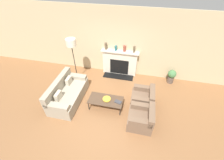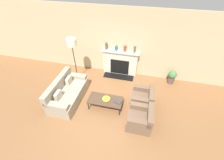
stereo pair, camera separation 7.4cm
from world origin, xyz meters
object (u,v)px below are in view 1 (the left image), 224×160
at_px(fireplace, 120,63).
at_px(couch, 67,94).
at_px(book, 118,102).
at_px(mantel_vase_center_left, 116,48).
at_px(mantel_vase_right, 134,49).
at_px(floor_lamp, 72,46).
at_px(mantel_vase_center_right, 125,48).
at_px(bowl, 107,99).
at_px(potted_plant, 171,76).
at_px(armchair_far, 143,98).
at_px(coffee_table, 106,100).
at_px(mantel_vase_left, 106,46).
at_px(armchair_near, 141,118).

height_order(fireplace, couch, fireplace).
distance_m(couch, book, 1.94).
bearing_deg(fireplace, couch, -127.62).
relative_size(mantel_vase_center_left, mantel_vase_right, 0.78).
bearing_deg(mantel_vase_center_left, fireplace, -4.28).
bearing_deg(floor_lamp, mantel_vase_center_right, 26.60).
height_order(couch, bowl, couch).
xyz_separation_m(fireplace, mantel_vase_center_right, (0.18, 0.01, 0.73)).
relative_size(bowl, potted_plant, 0.46).
height_order(book, mantel_vase_center_right, mantel_vase_center_right).
distance_m(fireplace, floor_lamp, 2.21).
xyz_separation_m(couch, mantel_vase_right, (2.18, 2.09, 0.99)).
bearing_deg(armchair_far, couch, -82.03).
bearing_deg(book, coffee_table, -165.79).
bearing_deg(coffee_table, armchair_far, 18.71).
xyz_separation_m(fireplace, mantel_vase_right, (0.58, 0.01, 0.73)).
relative_size(armchair_far, coffee_table, 0.67).
relative_size(bowl, mantel_vase_left, 0.94).
bearing_deg(mantel_vase_center_right, armchair_far, -59.60).
bearing_deg(coffee_table, couch, 178.26).
xyz_separation_m(coffee_table, mantel_vase_center_left, (-0.09, 2.13, 0.92)).
distance_m(armchair_far, bowl, 1.33).
relative_size(armchair_far, potted_plant, 1.31).
distance_m(book, mantel_vase_right, 2.35).
distance_m(armchair_near, mantel_vase_center_right, 2.94).
distance_m(coffee_table, mantel_vase_center_right, 2.35).
bearing_deg(couch, potted_plant, -63.63).
xyz_separation_m(book, potted_plant, (1.93, 1.98, -0.05)).
height_order(book, floor_lamp, floor_lamp).
height_order(book, potted_plant, potted_plant).
height_order(fireplace, mantel_vase_center_right, mantel_vase_center_right).
bearing_deg(mantel_vase_right, book, -96.46).
bearing_deg(mantel_vase_right, mantel_vase_center_left, 180.00).
bearing_deg(fireplace, floor_lamp, -151.36).
bearing_deg(bowl, mantel_vase_center_left, 93.23).
relative_size(couch, coffee_table, 1.52).
relative_size(book, mantel_vase_right, 0.98).
distance_m(armchair_far, mantel_vase_left, 2.68).
bearing_deg(bowl, couch, 178.60).
distance_m(armchair_far, potted_plant, 1.88).
xyz_separation_m(armchair_near, book, (-0.84, 0.43, 0.10)).
height_order(armchair_near, floor_lamp, floor_lamp).
bearing_deg(mantel_vase_center_right, mantel_vase_center_left, 180.00).
height_order(armchair_far, mantel_vase_center_left, mantel_vase_center_left).
distance_m(armchair_far, mantel_vase_right, 2.07).
relative_size(book, floor_lamp, 0.14).
bearing_deg(potted_plant, mantel_vase_right, 174.24).
bearing_deg(couch, coffee_table, -91.74).
bearing_deg(armchair_near, potted_plant, 155.63).
bearing_deg(mantel_vase_left, bowl, -75.47).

